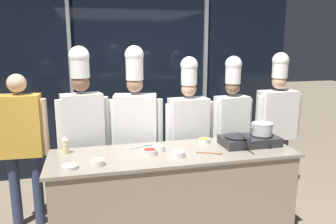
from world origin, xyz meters
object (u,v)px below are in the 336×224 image
object	(u,v)px
chef_head	(83,122)
prep_bowl_bean_sprouts	(159,148)
stock_pot	(262,128)
prep_bowl_rice	(70,167)
person_guest	(22,137)
portable_stove	(249,140)
chef_apprentice	(277,116)
squeeze_bottle_oil	(65,145)
prep_bowl_shrimp	(178,154)
serving_spoon_slotted	(146,145)
prep_bowl_mushrooms	(97,162)
chef_pastry	(231,119)
serving_spoon_solid	(214,153)
chef_sous	(136,122)
prep_bowl_bell_pepper	(150,151)
frying_pan	(238,135)
prep_bowl_carrots	(204,140)
chef_line	(188,125)

from	to	relation	value
chef_head	prep_bowl_bean_sprouts	bearing A→B (deg)	132.51
stock_pot	prep_bowl_rice	bearing A→B (deg)	-172.87
person_guest	portable_stove	bearing A→B (deg)	169.30
stock_pot	prep_bowl_bean_sprouts	distance (m)	1.11
stock_pot	chef_apprentice	xyz separation A→B (m)	(0.57, 0.63, -0.04)
squeeze_bottle_oil	prep_bowl_shrimp	world-z (taller)	squeeze_bottle_oil
serving_spoon_slotted	person_guest	bearing A→B (deg)	165.54
squeeze_bottle_oil	prep_bowl_shrimp	xyz separation A→B (m)	(1.03, -0.35, -0.05)
prep_bowl_mushrooms	serving_spoon_slotted	distance (m)	0.68
squeeze_bottle_oil	chef_pastry	world-z (taller)	chef_pastry
prep_bowl_bean_sprouts	serving_spoon_slotted	size ratio (longest dim) A/B	0.43
serving_spoon_solid	chef_apprentice	size ratio (longest dim) A/B	0.13
prep_bowl_mushrooms	chef_pastry	distance (m)	1.85
chef_sous	prep_bowl_bell_pepper	bearing A→B (deg)	104.56
frying_pan	prep_bowl_shrimp	distance (m)	0.71
prep_bowl_carrots	chef_apprentice	distance (m)	1.23
prep_bowl_shrimp	prep_bowl_bell_pepper	bearing A→B (deg)	152.54
prep_bowl_mushrooms	person_guest	world-z (taller)	person_guest
chef_pastry	prep_bowl_shrimp	bearing A→B (deg)	34.46
serving_spoon_solid	prep_bowl_rice	bearing A→B (deg)	-177.00
prep_bowl_rice	chef_apprentice	size ratio (longest dim) A/B	0.07
chef_apprentice	serving_spoon_solid	bearing A→B (deg)	32.94
prep_bowl_bell_pepper	chef_pastry	size ratio (longest dim) A/B	0.08
prep_bowl_carrots	person_guest	xyz separation A→B (m)	(-1.88, 0.37, 0.07)
prep_bowl_shrimp	chef_apprentice	size ratio (longest dim) A/B	0.07
prep_bowl_rice	prep_bowl_bean_sprouts	bearing A→B (deg)	18.58
serving_spoon_solid	person_guest	world-z (taller)	person_guest
portable_stove	prep_bowl_shrimp	size ratio (longest dim) A/B	4.62
prep_bowl_mushrooms	serving_spoon_solid	size ratio (longest dim) A/B	0.51
stock_pot	prep_bowl_rice	world-z (taller)	stock_pot
prep_bowl_carrots	chef_apprentice	world-z (taller)	chef_apprentice
squeeze_bottle_oil	prep_bowl_mushrooms	bearing A→B (deg)	-53.72
frying_pan	stock_pot	size ratio (longest dim) A/B	1.94
chef_pastry	serving_spoon_solid	bearing A→B (deg)	49.02
stock_pot	chef_apprentice	size ratio (longest dim) A/B	0.13
squeeze_bottle_oil	chef_sous	world-z (taller)	chef_sous
prep_bowl_bell_pepper	person_guest	world-z (taller)	person_guest
serving_spoon_slotted	serving_spoon_solid	world-z (taller)	same
frying_pan	stock_pot	bearing A→B (deg)	1.05
frying_pan	prep_bowl_rice	bearing A→B (deg)	-171.88
frying_pan	chef_sous	distance (m)	1.15
prep_bowl_carrots	prep_bowl_bean_sprouts	world-z (taller)	prep_bowl_bean_sprouts
prep_bowl_rice	serving_spoon_solid	distance (m)	1.34
prep_bowl_mushrooms	chef_line	bearing A→B (deg)	36.41
prep_bowl_bean_sprouts	prep_bowl_mushrooms	bearing A→B (deg)	-157.38
serving_spoon_slotted	prep_bowl_mushrooms	bearing A→B (deg)	-138.58
prep_bowl_shrimp	chef_head	distance (m)	1.15
serving_spoon_slotted	chef_apprentice	bearing A→B (deg)	12.44
chef_head	chef_apprentice	xyz separation A→B (m)	(2.40, 0.05, -0.08)
portable_stove	prep_bowl_shrimp	distance (m)	0.84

